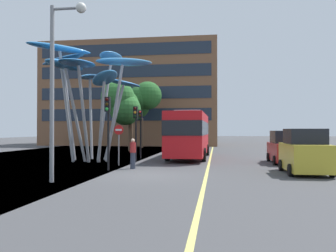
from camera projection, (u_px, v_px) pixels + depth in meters
The scene contains 14 objects.
ground at pixel (134, 176), 16.93m from camera, with size 120.00×240.00×0.10m.
red_bus at pixel (189, 132), 27.08m from camera, with size 2.96×10.26×3.70m.
leaf_sculpture at pixel (92, 72), 24.71m from camera, with size 9.36×9.90×8.52m.
traffic_light_kerb_near at pixel (108, 118), 18.73m from camera, with size 0.28×0.42×3.99m.
traffic_light_kerb_far at pixel (136, 122), 23.45m from camera, with size 0.28×0.42×3.80m.
traffic_light_island_mid at pixel (140, 124), 26.71m from camera, with size 0.28×0.42×3.74m.
car_parked_near at pixel (305, 153), 17.36m from camera, with size 2.06×3.88×2.26m.
car_parked_mid at pixel (285, 148), 22.88m from camera, with size 1.90×4.31×2.16m.
street_lamp at pixel (60, 68), 14.52m from camera, with size 1.58×0.44×7.52m.
tree_pavement_near at pixel (122, 103), 36.01m from camera, with size 4.12×5.31×7.30m.
tree_pavement_far at pixel (139, 100), 43.59m from camera, with size 5.28×4.80×8.34m.
pedestrian at pixel (133, 154), 19.61m from camera, with size 0.34×0.34×1.71m.
no_entry_sign at pixel (119, 138), 21.58m from camera, with size 0.60×0.12×2.51m.
backdrop_building at pixel (135, 96), 54.36m from camera, with size 25.78×12.82×15.08m.
Camera 1 is at (3.40, -16.56, 2.17)m, focal length 36.97 mm.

